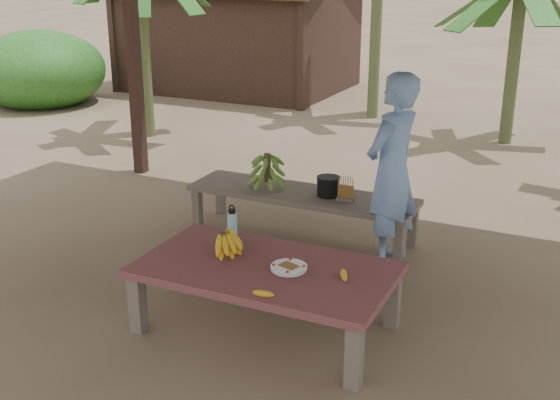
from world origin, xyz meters
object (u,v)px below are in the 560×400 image
at_px(work_table, 266,274).
at_px(ripe_banana_bunch, 222,241).
at_px(cooking_pot, 328,187).
at_px(plate, 289,268).
at_px(woman, 392,170).
at_px(water_flask, 232,225).
at_px(bench, 302,198).

xyz_separation_m(work_table, ripe_banana_bunch, (-0.40, 0.08, 0.16)).
height_order(work_table, cooking_pot, cooking_pot).
xyz_separation_m(plate, woman, (0.25, 1.53, 0.33)).
distance_m(ripe_banana_bunch, water_flask, 0.26).
bearing_deg(cooking_pot, bench, -176.76).
bearing_deg(plate, woman, 80.72).
height_order(work_table, bench, work_table).
bearing_deg(woman, ripe_banana_bunch, -14.32).
bearing_deg(bench, woman, -12.05).
relative_size(work_table, cooking_pot, 8.64).
bearing_deg(water_flask, work_table, -35.95).
bearing_deg(bench, cooking_pot, 2.81).
bearing_deg(work_table, plate, 3.04).
height_order(water_flask, woman, woman).
height_order(bench, plate, plate).
xyz_separation_m(ripe_banana_bunch, woman, (0.83, 1.46, 0.25)).
bearing_deg(woman, cooking_pot, -92.05).
height_order(work_table, woman, woman).
distance_m(work_table, ripe_banana_bunch, 0.44).
xyz_separation_m(bench, ripe_banana_bunch, (0.10, -1.65, 0.20)).
bearing_deg(work_table, water_flask, 143.21).
xyz_separation_m(work_table, plate, (0.17, 0.01, 0.08)).
distance_m(water_flask, woman, 1.51).
bearing_deg(ripe_banana_bunch, woman, 60.52).
distance_m(bench, woman, 1.04).
height_order(bench, cooking_pot, cooking_pot).
bearing_deg(water_flask, bench, 91.66).
relative_size(plate, water_flask, 0.92).
height_order(water_flask, cooking_pot, water_flask).
bearing_deg(woman, plate, 5.88).
relative_size(bench, woman, 1.31).
bearing_deg(plate, cooking_pot, 103.36).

